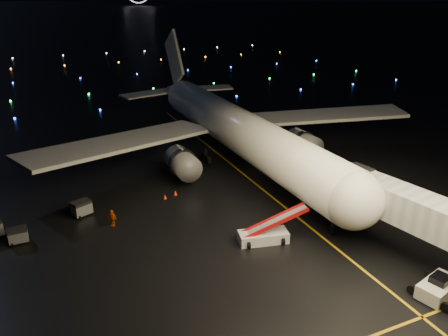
{
  "coord_description": "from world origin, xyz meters",
  "views": [
    {
      "loc": [
        -12.25,
        -27.74,
        22.74
      ],
      "look_at": [
        5.5,
        12.0,
        5.0
      ],
      "focal_mm": 35.0,
      "sensor_mm": 36.0,
      "label": 1
    }
  ],
  "objects_px": {
    "airliner": "(227,101)",
    "crew_c": "(112,218)",
    "baggage_cart_1": "(18,235)",
    "pushback_tug": "(439,286)",
    "belt_loader": "(264,226)",
    "baggage_cart_0": "(82,208)"
  },
  "relations": [
    {
      "from": "airliner",
      "to": "crew_c",
      "type": "distance_m",
      "value": 25.18
    },
    {
      "from": "airliner",
      "to": "baggage_cart_1",
      "type": "distance_m",
      "value": 32.5
    },
    {
      "from": "airliner",
      "to": "pushback_tug",
      "type": "height_order",
      "value": "airliner"
    },
    {
      "from": "airliner",
      "to": "crew_c",
      "type": "height_order",
      "value": "airliner"
    },
    {
      "from": "airliner",
      "to": "pushback_tug",
      "type": "bearing_deg",
      "value": -87.24
    },
    {
      "from": "airliner",
      "to": "pushback_tug",
      "type": "relative_size",
      "value": 15.05
    },
    {
      "from": "pushback_tug",
      "to": "belt_loader",
      "type": "height_order",
      "value": "belt_loader"
    },
    {
      "from": "pushback_tug",
      "to": "crew_c",
      "type": "bearing_deg",
      "value": 119.68
    },
    {
      "from": "airliner",
      "to": "baggage_cart_0",
      "type": "distance_m",
      "value": 25.59
    },
    {
      "from": "belt_loader",
      "to": "baggage_cart_0",
      "type": "distance_m",
      "value": 20.06
    },
    {
      "from": "crew_c",
      "to": "airliner",
      "type": "bearing_deg",
      "value": 88.44
    },
    {
      "from": "belt_loader",
      "to": "baggage_cart_1",
      "type": "xyz_separation_m",
      "value": [
        -21.76,
        9.58,
        -0.95
      ]
    },
    {
      "from": "baggage_cart_1",
      "to": "crew_c",
      "type": "bearing_deg",
      "value": -4.3
    },
    {
      "from": "pushback_tug",
      "to": "baggage_cart_1",
      "type": "height_order",
      "value": "pushback_tug"
    },
    {
      "from": "belt_loader",
      "to": "airliner",
      "type": "bearing_deg",
      "value": 86.42
    },
    {
      "from": "airliner",
      "to": "baggage_cart_1",
      "type": "bearing_deg",
      "value": -154.88
    },
    {
      "from": "crew_c",
      "to": "baggage_cart_1",
      "type": "relative_size",
      "value": 1.02
    },
    {
      "from": "belt_loader",
      "to": "crew_c",
      "type": "distance_m",
      "value": 15.76
    },
    {
      "from": "airliner",
      "to": "baggage_cart_0",
      "type": "bearing_deg",
      "value": -155.25
    },
    {
      "from": "baggage_cart_0",
      "to": "baggage_cart_1",
      "type": "relative_size",
      "value": 1.09
    },
    {
      "from": "belt_loader",
      "to": "crew_c",
      "type": "xyz_separation_m",
      "value": [
        -12.78,
        9.18,
        -0.79
      ]
    },
    {
      "from": "baggage_cart_1",
      "to": "airliner",
      "type": "bearing_deg",
      "value": 24.03
    }
  ]
}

